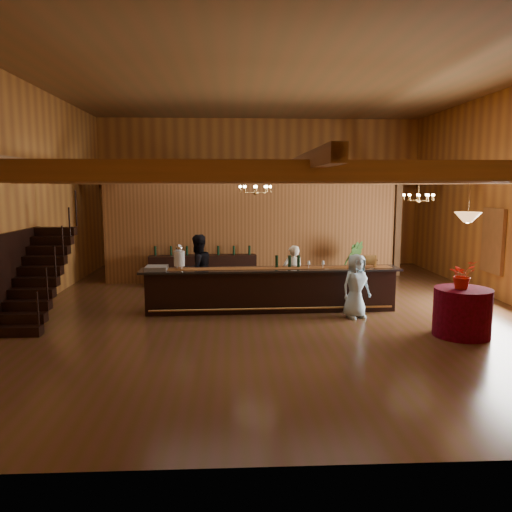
{
  "coord_description": "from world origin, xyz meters",
  "views": [
    {
      "loc": [
        -1.09,
        -11.99,
        3.0
      ],
      "look_at": [
        -0.48,
        0.41,
        1.26
      ],
      "focal_mm": 35.0,
      "sensor_mm": 36.0,
      "label": 1
    }
  ],
  "objects_px": {
    "beverage_dispenser": "(179,257)",
    "chandelier_left": "(255,189)",
    "bartender": "(293,275)",
    "staff_second": "(198,270)",
    "backbar_shelf": "(203,270)",
    "guest": "(356,286)",
    "pendant_lamp": "(468,217)",
    "tasting_bar": "(271,289)",
    "chandelier_right": "(418,197)",
    "floor_plant": "(351,264)",
    "round_table": "(462,312)",
    "raffle_drum": "(369,260)"
  },
  "relations": [
    {
      "from": "backbar_shelf",
      "to": "beverage_dispenser",
      "type": "bearing_deg",
      "value": -103.5
    },
    {
      "from": "pendant_lamp",
      "to": "guest",
      "type": "distance_m",
      "value": 2.88
    },
    {
      "from": "backbar_shelf",
      "to": "guest",
      "type": "xyz_separation_m",
      "value": [
        3.73,
        -4.09,
        0.28
      ]
    },
    {
      "from": "pendant_lamp",
      "to": "bartender",
      "type": "xyz_separation_m",
      "value": [
        -3.08,
        2.89,
        -1.64
      ]
    },
    {
      "from": "beverage_dispenser",
      "to": "chandelier_left",
      "type": "height_order",
      "value": "chandelier_left"
    },
    {
      "from": "raffle_drum",
      "to": "backbar_shelf",
      "type": "xyz_separation_m",
      "value": [
        -4.23,
        3.34,
        -0.76
      ]
    },
    {
      "from": "tasting_bar",
      "to": "chandelier_left",
      "type": "relative_size",
      "value": 7.84
    },
    {
      "from": "guest",
      "to": "floor_plant",
      "type": "relative_size",
      "value": 1.07
    },
    {
      "from": "round_table",
      "to": "tasting_bar",
      "type": "bearing_deg",
      "value": 148.79
    },
    {
      "from": "chandelier_right",
      "to": "staff_second",
      "type": "distance_m",
      "value": 6.05
    },
    {
      "from": "raffle_drum",
      "to": "guest",
      "type": "bearing_deg",
      "value": -124.16
    },
    {
      "from": "chandelier_right",
      "to": "pendant_lamp",
      "type": "bearing_deg",
      "value": -94.44
    },
    {
      "from": "staff_second",
      "to": "floor_plant",
      "type": "xyz_separation_m",
      "value": [
        4.46,
        2.11,
        -0.2
      ]
    },
    {
      "from": "staff_second",
      "to": "chandelier_left",
      "type": "bearing_deg",
      "value": 144.85
    },
    {
      "from": "chandelier_left",
      "to": "floor_plant",
      "type": "distance_m",
      "value": 4.26
    },
    {
      "from": "backbar_shelf",
      "to": "staff_second",
      "type": "relative_size",
      "value": 1.82
    },
    {
      "from": "round_table",
      "to": "raffle_drum",
      "type": "bearing_deg",
      "value": 119.75
    },
    {
      "from": "chandelier_left",
      "to": "staff_second",
      "type": "distance_m",
      "value": 2.52
    },
    {
      "from": "tasting_bar",
      "to": "backbar_shelf",
      "type": "relative_size",
      "value": 1.92
    },
    {
      "from": "chandelier_left",
      "to": "staff_second",
      "type": "bearing_deg",
      "value": -178.1
    },
    {
      "from": "pendant_lamp",
      "to": "bartender",
      "type": "height_order",
      "value": "pendant_lamp"
    },
    {
      "from": "tasting_bar",
      "to": "guest",
      "type": "height_order",
      "value": "guest"
    },
    {
      "from": "chandelier_left",
      "to": "pendant_lamp",
      "type": "bearing_deg",
      "value": -37.19
    },
    {
      "from": "pendant_lamp",
      "to": "floor_plant",
      "type": "xyz_separation_m",
      "value": [
        -1.04,
        5.11,
        -1.71
      ]
    },
    {
      "from": "tasting_bar",
      "to": "bartender",
      "type": "distance_m",
      "value": 0.92
    },
    {
      "from": "backbar_shelf",
      "to": "round_table",
      "type": "relative_size",
      "value": 2.91
    },
    {
      "from": "chandelier_right",
      "to": "pendant_lamp",
      "type": "height_order",
      "value": "same"
    },
    {
      "from": "tasting_bar",
      "to": "chandelier_right",
      "type": "height_order",
      "value": "chandelier_right"
    },
    {
      "from": "backbar_shelf",
      "to": "tasting_bar",
      "type": "bearing_deg",
      "value": -68.9
    },
    {
      "from": "raffle_drum",
      "to": "pendant_lamp",
      "type": "relative_size",
      "value": 0.38
    },
    {
      "from": "staff_second",
      "to": "pendant_lamp",
      "type": "bearing_deg",
      "value": 114.3
    },
    {
      "from": "round_table",
      "to": "bartender",
      "type": "relative_size",
      "value": 0.74
    },
    {
      "from": "tasting_bar",
      "to": "staff_second",
      "type": "bearing_deg",
      "value": 155.26
    },
    {
      "from": "beverage_dispenser",
      "to": "raffle_drum",
      "type": "height_order",
      "value": "beverage_dispenser"
    },
    {
      "from": "bartender",
      "to": "chandelier_left",
      "type": "bearing_deg",
      "value": -23.96
    },
    {
      "from": "tasting_bar",
      "to": "raffle_drum",
      "type": "relative_size",
      "value": 18.46
    },
    {
      "from": "raffle_drum",
      "to": "pendant_lamp",
      "type": "distance_m",
      "value": 2.86
    },
    {
      "from": "staff_second",
      "to": "bartender",
      "type": "bearing_deg",
      "value": 140.18
    },
    {
      "from": "raffle_drum",
      "to": "floor_plant",
      "type": "distance_m",
      "value": 2.91
    },
    {
      "from": "bartender",
      "to": "staff_second",
      "type": "bearing_deg",
      "value": -16.8
    },
    {
      "from": "raffle_drum",
      "to": "floor_plant",
      "type": "relative_size",
      "value": 0.25
    },
    {
      "from": "raffle_drum",
      "to": "floor_plant",
      "type": "xyz_separation_m",
      "value": [
        0.25,
        2.86,
        -0.52
      ]
    },
    {
      "from": "backbar_shelf",
      "to": "chandelier_left",
      "type": "distance_m",
      "value": 3.85
    },
    {
      "from": "staff_second",
      "to": "guest",
      "type": "relative_size",
      "value": 1.21
    },
    {
      "from": "beverage_dispenser",
      "to": "round_table",
      "type": "height_order",
      "value": "beverage_dispenser"
    },
    {
      "from": "pendant_lamp",
      "to": "guest",
      "type": "relative_size",
      "value": 0.61
    },
    {
      "from": "backbar_shelf",
      "to": "chandelier_left",
      "type": "bearing_deg",
      "value": -67.08
    },
    {
      "from": "beverage_dispenser",
      "to": "chandelier_left",
      "type": "xyz_separation_m",
      "value": [
        1.85,
        0.83,
        1.61
      ]
    },
    {
      "from": "guest",
      "to": "floor_plant",
      "type": "distance_m",
      "value": 3.68
    },
    {
      "from": "beverage_dispenser",
      "to": "floor_plant",
      "type": "relative_size",
      "value": 0.43
    }
  ]
}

